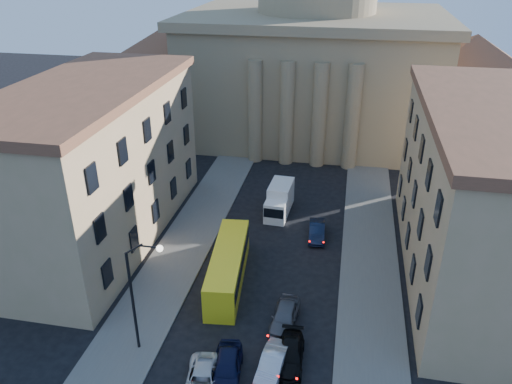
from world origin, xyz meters
TOP-DOWN VIEW (x-y plane):
  - sidewalk_left at (-8.50, 18.00)m, footprint 5.00×60.00m
  - sidewalk_right at (8.50, 18.00)m, footprint 5.00×60.00m
  - church at (0.00, 55.47)m, footprint 68.02×28.76m
  - building_left at (-17.00, 22.00)m, footprint 11.60×26.60m
  - building_right at (17.00, 22.00)m, footprint 11.60×26.60m
  - street_lamp at (-6.97, 8.00)m, footprint 2.62×0.44m
  - car_left_near at (-0.80, 6.70)m, footprint 2.49×4.85m
  - car_right_near at (2.02, 7.69)m, footprint 1.94×4.37m
  - car_left_mid at (-2.12, 5.45)m, footprint 2.73×4.89m
  - car_right_mid at (3.07, 8.76)m, footprint 2.03×4.56m
  - car_right_far at (2.18, 12.41)m, footprint 2.03×4.57m
  - car_right_distant at (3.50, 25.15)m, footprint 1.74×4.31m
  - city_bus at (-3.17, 16.66)m, footprint 3.48×10.77m
  - box_truck at (-0.80, 29.33)m, footprint 2.47×5.63m

SIDE VIEW (x-z plane):
  - sidewalk_left at x=-8.50m, z-range 0.00..0.15m
  - sidewalk_right at x=8.50m, z-range 0.00..0.15m
  - car_left_mid at x=-2.12m, z-range 0.00..1.29m
  - car_right_mid at x=3.07m, z-range 0.00..1.30m
  - car_right_distant at x=3.50m, z-range 0.00..1.39m
  - car_right_near at x=2.02m, z-range 0.00..1.39m
  - car_right_far at x=2.18m, z-range 0.00..1.53m
  - car_left_near at x=-0.80m, z-range 0.00..1.58m
  - box_truck at x=-0.80m, z-range -0.08..2.95m
  - city_bus at x=-3.17m, z-range 0.11..3.09m
  - street_lamp at x=-6.97m, z-range 0.87..9.70m
  - building_left at x=-17.00m, z-range 0.07..14.77m
  - building_right at x=17.00m, z-range 0.07..14.77m
  - church at x=0.00m, z-range -6.42..30.18m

